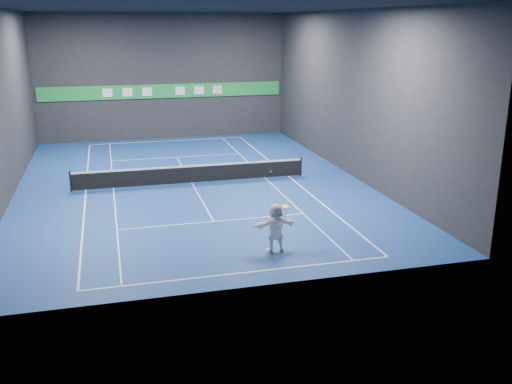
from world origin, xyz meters
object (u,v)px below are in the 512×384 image
object	(u,v)px
tennis_ball	(271,171)
tennis_net	(191,173)
player	(276,228)
tennis_racket	(286,208)

from	to	relation	value
tennis_ball	tennis_net	distance (m)	10.58
tennis_ball	tennis_net	bearing A→B (deg)	98.22
player	tennis_net	world-z (taller)	player
tennis_ball	tennis_racket	distance (m)	1.53
tennis_ball	tennis_net	world-z (taller)	tennis_ball
player	tennis_ball	world-z (taller)	tennis_ball
tennis_ball	tennis_racket	size ratio (longest dim) A/B	0.12
tennis_racket	tennis_ball	bearing A→B (deg)	173.14
player	tennis_net	bearing A→B (deg)	-82.94
tennis_net	tennis_racket	distance (m)	10.50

